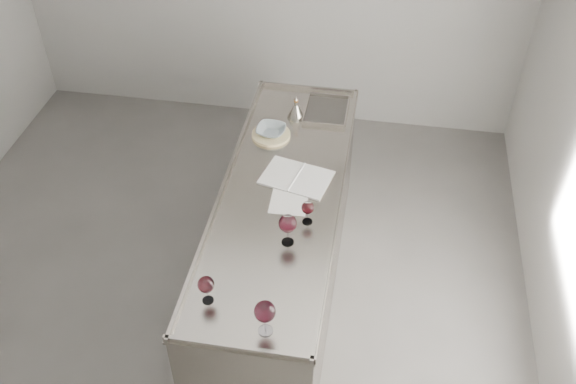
% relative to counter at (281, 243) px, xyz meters
% --- Properties ---
extents(room_shell, '(4.54, 5.04, 2.84)m').
position_rel_counter_xyz_m(room_shell, '(-0.50, -0.30, 0.93)').
color(room_shell, '#585653').
rests_on(room_shell, ground).
extents(counter, '(0.77, 2.42, 0.97)m').
position_rel_counter_xyz_m(counter, '(0.00, 0.00, 0.00)').
color(counter, gray).
rests_on(counter, ground).
extents(wine_glass_left, '(0.09, 0.09, 0.17)m').
position_rel_counter_xyz_m(wine_glass_left, '(-0.23, -0.92, 0.59)').
color(wine_glass_left, white).
rests_on(wine_glass_left, counter).
extents(wine_glass_middle, '(0.11, 0.11, 0.21)m').
position_rel_counter_xyz_m(wine_glass_middle, '(0.11, -1.06, 0.62)').
color(wine_glass_middle, white).
rests_on(wine_glass_middle, counter).
extents(wine_glass_right, '(0.10, 0.10, 0.21)m').
position_rel_counter_xyz_m(wine_glass_right, '(0.12, -0.43, 0.61)').
color(wine_glass_right, white).
rests_on(wine_glass_right, counter).
extents(wine_glass_small, '(0.08, 0.08, 0.16)m').
position_rel_counter_xyz_m(wine_glass_small, '(0.20, -0.24, 0.58)').
color(wine_glass_small, white).
rests_on(wine_glass_small, counter).
extents(notebook, '(0.49, 0.39, 0.02)m').
position_rel_counter_xyz_m(notebook, '(0.08, 0.14, 0.47)').
color(notebook, white).
rests_on(notebook, counter).
extents(loose_paper_top, '(0.24, 0.33, 0.00)m').
position_rel_counter_xyz_m(loose_paper_top, '(0.06, -0.04, 0.47)').
color(loose_paper_top, silver).
rests_on(loose_paper_top, counter).
extents(trivet, '(0.32, 0.32, 0.02)m').
position_rel_counter_xyz_m(trivet, '(-0.17, 0.56, 0.48)').
color(trivet, beige).
rests_on(trivet, counter).
extents(ceramic_bowl, '(0.22, 0.22, 0.05)m').
position_rel_counter_xyz_m(ceramic_bowl, '(-0.17, 0.56, 0.51)').
color(ceramic_bowl, gray).
rests_on(ceramic_bowl, trivet).
extents(wine_funnel, '(0.13, 0.13, 0.19)m').
position_rel_counter_xyz_m(wine_funnel, '(-0.03, 0.81, 0.53)').
color(wine_funnel, '#9F998E').
rests_on(wine_funnel, counter).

